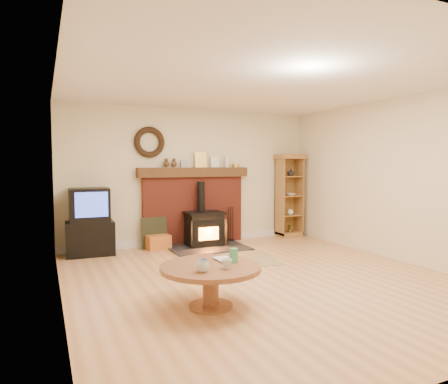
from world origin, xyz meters
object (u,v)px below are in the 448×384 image
coffee_table (211,273)px  wood_stove (205,230)px  tv_unit (90,223)px  curio_cabinet (289,195)px

coffee_table → wood_stove: bearing=69.6°
wood_stove → tv_unit: 2.04m
curio_cabinet → coffee_table: (-3.15, -3.26, -0.51)m
tv_unit → coffee_table: (0.91, -3.17, -0.17)m
wood_stove → curio_cabinet: bearing=7.9°
tv_unit → curio_cabinet: bearing=1.2°
curio_cabinet → tv_unit: bearing=-178.8°
tv_unit → coffee_table: bearing=-73.9°
tv_unit → curio_cabinet: (4.07, 0.08, 0.34)m
tv_unit → coffee_table: 3.31m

